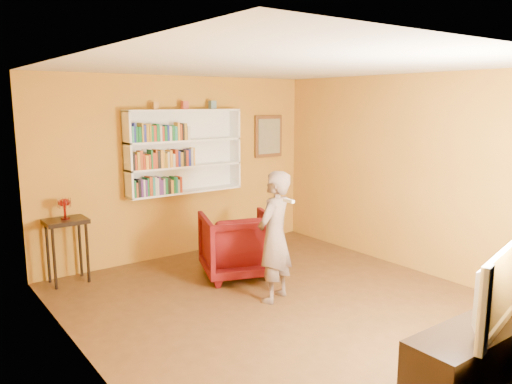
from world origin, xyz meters
TOP-DOWN VIEW (x-y plane):
  - room_shell at (0.00, 0.00)m, footprint 5.30×5.80m
  - bookshelf at (0.00, 2.41)m, footprint 1.80×0.29m
  - books_row_lower at (-0.51, 2.31)m, footprint 0.74×0.19m
  - books_row_middle at (-0.37, 2.30)m, footprint 0.96×0.19m
  - books_row_upper at (-0.43, 2.30)m, footprint 0.89×0.19m
  - ornament_left at (-0.45, 2.35)m, footprint 0.08×0.08m
  - ornament_centre at (0.02, 2.35)m, footprint 0.09×0.09m
  - ornament_right at (0.49, 2.35)m, footprint 0.09×0.09m
  - framed_painting at (1.65, 2.46)m, footprint 0.55×0.05m
  - console_table at (-1.79, 2.25)m, footprint 0.52×0.39m
  - ruby_lustre at (-1.79, 2.25)m, footprint 0.17×0.17m
  - armchair at (0.13, 1.17)m, footprint 1.19×1.21m
  - person at (-0.00, 0.21)m, footprint 0.67×0.56m
  - game_remote at (-0.12, -0.18)m, footprint 0.04×0.15m
  - tv_cabinet at (0.20, -2.25)m, footprint 1.54×0.46m
  - television at (0.20, -2.25)m, footprint 1.15×0.43m

SIDE VIEW (x-z plane):
  - tv_cabinet at x=0.20m, z-range 0.00..0.55m
  - armchair at x=0.13m, z-range 0.00..0.86m
  - console_table at x=-1.79m, z-range 0.28..1.12m
  - person at x=0.00m, z-range 0.00..1.55m
  - television at x=0.20m, z-range 0.55..1.21m
  - room_shell at x=0.00m, z-range -0.42..2.46m
  - ruby_lustre at x=-1.79m, z-range 0.90..1.17m
  - books_row_lower at x=-0.51m, z-range 1.00..1.27m
  - game_remote at x=-0.12m, z-range 1.26..1.30m
  - books_row_middle at x=-0.37m, z-range 1.38..1.65m
  - bookshelf at x=0.00m, z-range 0.98..2.21m
  - framed_painting at x=1.65m, z-range 1.40..2.10m
  - books_row_upper at x=-0.43m, z-range 1.75..2.02m
  - ornament_left at x=-0.45m, z-range 2.21..2.32m
  - ornament_centre at x=0.02m, z-range 2.21..2.33m
  - ornament_right at x=0.49m, z-range 2.21..2.34m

